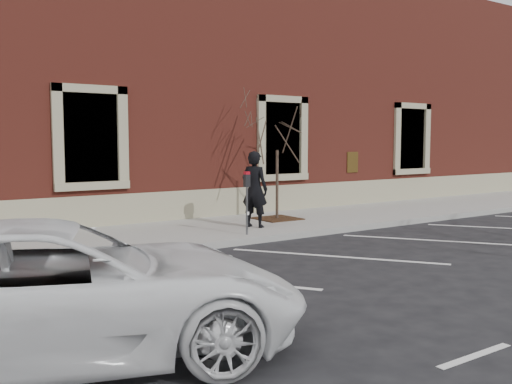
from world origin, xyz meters
TOP-DOWN VIEW (x-y plane):
  - ground at (0.00, 0.00)m, footprint 120.00×120.00m
  - sidewalk_near at (0.00, 1.75)m, footprint 40.00×3.50m
  - curb_near at (0.00, -0.05)m, footprint 40.00×0.12m
  - parking_stripes at (0.00, -2.20)m, footprint 28.00×4.40m
  - building_civic at (0.00, 7.74)m, footprint 40.00×8.62m
  - man at (0.36, 1.18)m, footprint 0.73×0.83m
  - parking_meter at (-0.45, 0.32)m, footprint 0.13×0.10m
  - tree_grate at (1.72, 2.04)m, footprint 1.12×1.12m
  - sapling at (1.72, 2.04)m, footprint 2.09×2.09m
  - white_truck at (-6.11, -4.50)m, footprint 5.83×3.93m

SIDE VIEW (x-z plane):
  - ground at x=0.00m, z-range 0.00..0.00m
  - parking_stripes at x=0.00m, z-range 0.00..0.01m
  - sidewalk_near at x=0.00m, z-range 0.00..0.15m
  - curb_near at x=0.00m, z-range 0.00..0.15m
  - tree_grate at x=1.72m, z-range 0.15..0.18m
  - white_truck at x=-6.11m, z-range 0.00..1.48m
  - man at x=0.36m, z-range 0.15..2.07m
  - parking_meter at x=-0.45m, z-range 0.44..1.90m
  - sapling at x=1.72m, z-range 0.84..4.33m
  - building_civic at x=0.00m, z-range 0.00..8.00m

